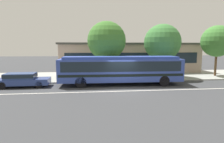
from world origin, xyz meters
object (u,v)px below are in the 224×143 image
(bus_stop_sign, at_px, (148,65))
(street_tree_far_end, at_px, (217,41))
(pedestrian_waiting_near_sign, at_px, (116,71))
(street_tree_near_stop, at_px, (107,41))
(sedan_behind_bus, at_px, (22,79))
(pedestrian_walking_along_curb, at_px, (77,71))
(transit_bus, at_px, (121,68))
(street_tree_mid_block, at_px, (162,43))

(bus_stop_sign, xyz_separation_m, street_tree_far_end, (9.09, 1.62, 2.60))
(pedestrian_waiting_near_sign, xyz_separation_m, street_tree_near_stop, (-0.88, 1.23, 3.25))
(sedan_behind_bus, bearing_deg, pedestrian_walking_along_curb, 25.53)
(transit_bus, relative_size, pedestrian_waiting_near_sign, 7.04)
(bus_stop_sign, bearing_deg, street_tree_near_stop, 163.71)
(sedan_behind_bus, relative_size, street_tree_near_stop, 0.73)
(transit_bus, xyz_separation_m, bus_stop_sign, (3.34, 2.10, 0.13))
(transit_bus, distance_m, pedestrian_waiting_near_sign, 2.23)
(transit_bus, xyz_separation_m, street_tree_far_end, (12.43, 3.73, 2.73))
(street_tree_near_stop, relative_size, street_tree_far_end, 1.04)
(bus_stop_sign, distance_m, street_tree_far_end, 9.59)
(pedestrian_walking_along_curb, relative_size, street_tree_mid_block, 0.26)
(street_tree_mid_block, relative_size, street_tree_far_end, 1.01)
(transit_bus, relative_size, street_tree_near_stop, 1.84)
(pedestrian_waiting_near_sign, height_order, pedestrian_walking_along_curb, pedestrian_waiting_near_sign)
(transit_bus, height_order, sedan_behind_bus, transit_bus)
(street_tree_near_stop, bearing_deg, pedestrian_walking_along_curb, -161.86)
(sedan_behind_bus, bearing_deg, pedestrian_waiting_near_sign, 13.51)
(sedan_behind_bus, distance_m, street_tree_mid_block, 15.48)
(street_tree_near_stop, height_order, street_tree_far_end, street_tree_near_stop)
(bus_stop_sign, xyz_separation_m, street_tree_mid_block, (2.16, 1.54, 2.43))
(pedestrian_waiting_near_sign, bearing_deg, bus_stop_sign, -0.96)
(street_tree_mid_block, bearing_deg, street_tree_far_end, 0.66)
(sedan_behind_bus, bearing_deg, transit_bus, -0.04)
(pedestrian_walking_along_curb, xyz_separation_m, street_tree_near_stop, (3.23, 1.06, 3.27))
(sedan_behind_bus, relative_size, street_tree_far_end, 0.76)
(street_tree_mid_block, bearing_deg, pedestrian_walking_along_curb, -172.34)
(pedestrian_waiting_near_sign, relative_size, bus_stop_sign, 0.66)
(pedestrian_waiting_near_sign, distance_m, bus_stop_sign, 3.59)
(bus_stop_sign, height_order, street_tree_mid_block, street_tree_mid_block)
(sedan_behind_bus, relative_size, pedestrian_waiting_near_sign, 2.79)
(bus_stop_sign, bearing_deg, pedestrian_waiting_near_sign, 179.04)
(transit_bus, bearing_deg, pedestrian_waiting_near_sign, 94.79)
(sedan_behind_bus, xyz_separation_m, pedestrian_waiting_near_sign, (8.97, 2.15, 0.37))
(pedestrian_waiting_near_sign, relative_size, street_tree_mid_block, 0.27)
(bus_stop_sign, distance_m, street_tree_mid_block, 3.59)
(pedestrian_walking_along_curb, distance_m, street_tree_mid_block, 10.35)
(street_tree_near_stop, xyz_separation_m, street_tree_far_end, (13.49, 0.34, -0.00))
(transit_bus, distance_m, pedestrian_walking_along_curb, 4.91)
(pedestrian_waiting_near_sign, bearing_deg, street_tree_near_stop, 125.49)
(pedestrian_waiting_near_sign, distance_m, street_tree_near_stop, 3.58)
(pedestrian_waiting_near_sign, distance_m, street_tree_far_end, 13.12)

